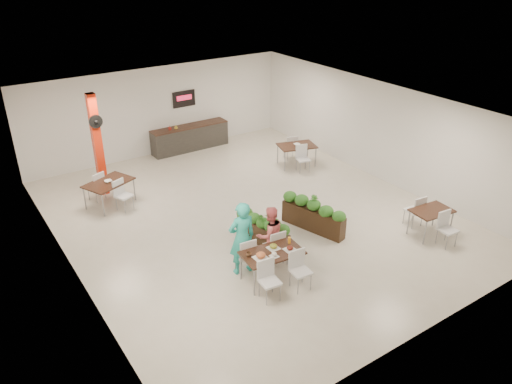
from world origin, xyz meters
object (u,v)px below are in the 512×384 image
Objects in this scene: side_table_b at (297,148)px; planter_right at (313,213)px; red_column at (98,144)px; diner_man at (242,238)px; side_table_c at (431,215)px; main_table at (272,256)px; side_table_a at (109,185)px; service_counter at (190,137)px; diner_woman at (270,235)px; planter_left at (263,228)px.

planter_right is at bearing -106.18° from side_table_b.
red_column is at bearing 126.37° from planter_right.
diner_man is 5.26m from side_table_c.
diner_man reaches higher than main_table.
diner_man is 1.12× the size of side_table_a.
service_counter is 1.79× the size of side_table_b.
side_table_a is at bearing -68.56° from diner_man.
planter_right reaches higher than side_table_b.
red_column reaches higher than side_table_a.
diner_man is 6.70m from side_table_b.
red_column reaches higher than planter_right.
diner_woman is 0.77× the size of planter_right.
side_table_a is at bearing -146.19° from service_counter.
main_table is 2.58m from planter_right.
red_column is 9.81m from side_table_c.
diner_woman is 6.11m from side_table_b.
service_counter is at bearing 110.05° from side_table_c.
planter_right is (1.86, 0.57, -0.24)m from diner_woman.
planter_right is 1.17× the size of side_table_a.
diner_man is at bearing -122.98° from side_table_b.
planter_left is 1.56m from planter_right.
diner_man is (1.33, -5.98, -0.72)m from red_column.
diner_man is (-0.39, 0.65, 0.29)m from main_table.
diner_man reaches higher than diner_woman.
service_counter is at bearing 25.00° from red_column.
service_counter is 1.82× the size of side_table_c.
side_table_c is (-0.00, -5.75, -0.02)m from side_table_b.
planter_right is (2.27, 1.23, -0.13)m from main_table.
side_table_c is at bearing 167.98° from diner_woman.
red_column is at bearing 114.84° from planter_left.
side_table_b is at bearing -133.35° from diner_man.
main_table is at bearing -75.51° from red_column.
side_table_b is 5.75m from side_table_c.
planter_right is (-0.01, -7.27, 0.01)m from service_counter.
main_table reaches higher than planter_left.
planter_right is at bearing -90.11° from service_counter.
diner_man is (-2.67, -7.85, 0.43)m from service_counter.
diner_woman is at bearing -112.79° from planter_left.
planter_left is 1.04× the size of side_table_b.
planter_right reaches higher than side_table_c.
planter_right is (3.98, -5.41, -1.14)m from red_column.
main_table is at bearing 176.64° from side_table_c.
diner_woman is 0.89× the size of side_table_b.
main_table is 6.04m from side_table_a.
planter_right is 3.11m from side_table_c.
diner_woman is at bearing -70.44° from red_column.
red_column is 1.33m from side_table_a.
side_table_a is at bearing 119.97° from planter_left.
diner_woman is 0.83m from planter_left.
side_table_b is (5.07, 4.37, -0.29)m from diner_man.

